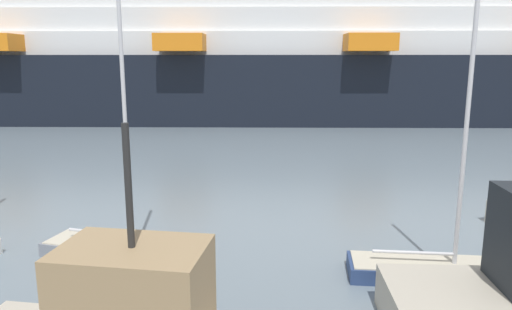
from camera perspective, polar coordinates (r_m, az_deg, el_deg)
sailboat_5 at (r=18.06m, az=-15.92°, el=-10.36°), size 5.96×3.40×10.23m
sailboat_6 at (r=16.90m, az=21.18°, el=-12.31°), size 5.98×2.45×9.60m
cruise_ship at (r=59.41m, az=11.22°, el=11.87°), size 136.23×28.39×23.94m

